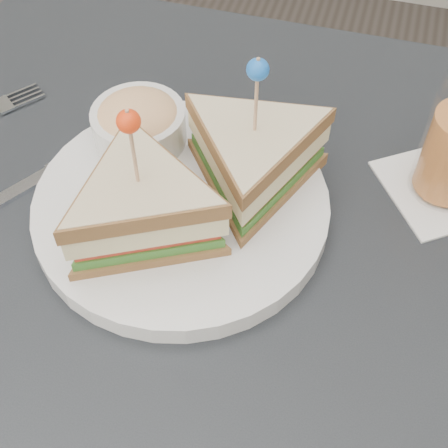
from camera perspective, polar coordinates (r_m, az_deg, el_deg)
table at (r=0.65m, az=-1.10°, el=-7.44°), size 0.80×0.80×0.75m
plate_meal at (r=0.59m, az=-3.25°, el=3.96°), size 0.33×0.31×0.17m
cutlery_knife at (r=0.68m, az=-14.98°, el=5.00°), size 0.12×0.18×0.01m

